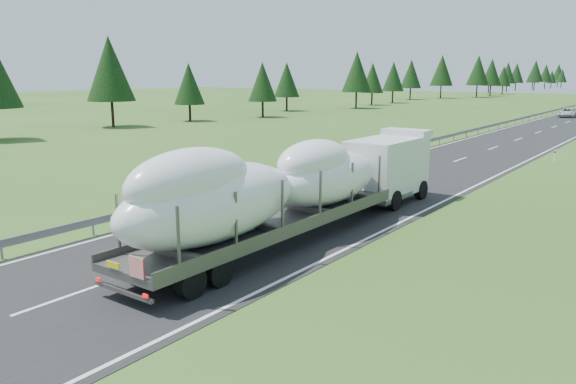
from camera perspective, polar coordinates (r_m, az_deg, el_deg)
The scene contains 5 objects.
ground at distance 24.63m, azimuth -4.28°, elevation -4.33°, with size 400.00×400.00×0.00m, color #30531B.
guardrail at distance 119.87m, azimuth 26.40°, elevation 7.69°, with size 0.10×400.00×0.76m.
tree_line_left at distance 171.25m, azimuth 16.17°, elevation 11.52°, with size 16.03×341.07×12.41m.
boat_truck at distance 23.51m, azimuth 0.90°, elevation 0.92°, with size 3.08×20.57×4.51m.
distant_van at distance 102.07m, azimuth 26.58°, elevation 7.23°, with size 2.46×5.34×1.48m, color silver.
Camera 1 is at (15.38, -17.96, 6.88)m, focal length 35.00 mm.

